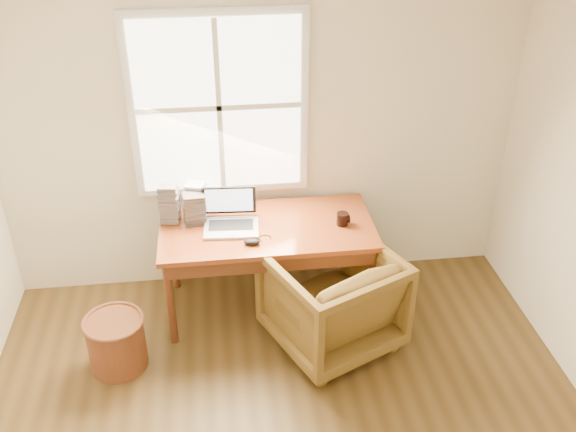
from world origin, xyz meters
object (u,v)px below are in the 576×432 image
(armchair, at_px, (332,299))
(wicker_stool, at_px, (117,343))
(desk, at_px, (267,228))
(cd_stack_a, at_px, (196,199))
(coffee_mug, at_px, (342,219))
(laptop, at_px, (230,214))

(armchair, distance_m, wicker_stool, 1.55)
(desk, xyz_separation_m, cd_stack_a, (-0.52, 0.23, 0.15))
(desk, bearing_deg, wicker_stool, -154.27)
(wicker_stool, height_order, coffee_mug, coffee_mug)
(cd_stack_a, bearing_deg, wicker_stool, -128.17)
(armchair, xyz_separation_m, laptop, (-0.69, 0.45, 0.50))
(wicker_stool, xyz_separation_m, coffee_mug, (1.68, 0.49, 0.60))
(armchair, relative_size, laptop, 2.25)
(armchair, bearing_deg, desk, -73.18)
(wicker_stool, distance_m, cd_stack_a, 1.20)
(wicker_stool, bearing_deg, desk, 25.73)
(armchair, relative_size, coffee_mug, 8.65)
(desk, xyz_separation_m, wicker_stool, (-1.12, -0.54, -0.53))
(armchair, relative_size, wicker_stool, 2.13)
(desk, height_order, cd_stack_a, cd_stack_a)
(armchair, bearing_deg, wicker_stool, -22.21)
(laptop, xyz_separation_m, cd_stack_a, (-0.25, 0.25, -0.00))
(desk, height_order, laptop, laptop)
(desk, xyz_separation_m, laptop, (-0.27, -0.02, 0.16))
(laptop, bearing_deg, coffee_mug, 1.71)
(wicker_stool, bearing_deg, cd_stack_a, 51.83)
(armchair, bearing_deg, cd_stack_a, -61.71)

